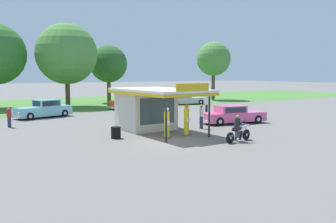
{
  "coord_description": "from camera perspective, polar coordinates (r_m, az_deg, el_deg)",
  "views": [
    {
      "loc": [
        -11.78,
        -17.04,
        3.93
      ],
      "look_at": [
        1.76,
        3.0,
        1.4
      ],
      "focal_mm": 38.11,
      "sensor_mm": 36.0,
      "label": 1
    }
  ],
  "objects": [
    {
      "name": "tree_oak_far_left",
      "position": [
        55.61,
        7.29,
        8.32
      ],
      "size": [
        5.21,
        5.21,
        8.9
      ],
      "color": "brown",
      "rests_on": "ground"
    },
    {
      "name": "bystander_strolling_foreground",
      "position": [
        35.98,
        6.18,
        1.18
      ],
      "size": [
        0.34,
        0.34,
        1.78
      ],
      "color": "black",
      "rests_on": "ground"
    },
    {
      "name": "grass_verge_strip",
      "position": [
        48.65,
        -19.92,
        0.99
      ],
      "size": [
        120.0,
        24.0,
        0.01
      ],
      "primitive_type": "cube",
      "color": "#477A33",
      "rests_on": "ground"
    },
    {
      "name": "ground_plane",
      "position": [
        21.08,
        0.6,
        -4.77
      ],
      "size": [
        300.0,
        300.0,
        0.0
      ],
      "primitive_type": "plane",
      "color": "slate"
    },
    {
      "name": "parked_car_back_row_centre",
      "position": [
        40.66,
        -6.14,
        1.41
      ],
      "size": [
        5.05,
        2.26,
        1.58
      ],
      "color": "#993819",
      "rests_on": "ground"
    },
    {
      "name": "motorcycle_with_rider",
      "position": [
        21.23,
        11.14,
        -3.02
      ],
      "size": [
        2.22,
        0.72,
        1.58
      ],
      "color": "black",
      "rests_on": "ground"
    },
    {
      "name": "featured_classic_sedan",
      "position": [
        29.11,
        10.33,
        -0.57
      ],
      "size": [
        5.57,
        2.83,
        1.44
      ],
      "color": "#E55993",
      "rests_on": "ground"
    },
    {
      "name": "gas_pump_nearside",
      "position": [
        22.04,
        -0.2,
        -2.0
      ],
      "size": [
        0.44,
        0.44,
        1.91
      ],
      "color": "slate",
      "rests_on": "ground"
    },
    {
      "name": "parked_car_second_row_spare",
      "position": [
        46.63,
        2.79,
        1.94
      ],
      "size": [
        5.56,
        3.16,
        1.44
      ],
      "color": "#B7B7BC",
      "rests_on": "ground"
    },
    {
      "name": "tree_oak_right",
      "position": [
        50.41,
        -9.5,
        7.5
      ],
      "size": [
        5.16,
        5.16,
        7.95
      ],
      "color": "brown",
      "rests_on": "ground"
    },
    {
      "name": "gas_pump_offside",
      "position": [
        22.91,
        2.98,
        -1.56
      ],
      "size": [
        0.44,
        0.44,
        2.03
      ],
      "color": "slate",
      "rests_on": "ground"
    },
    {
      "name": "spare_tire_stack",
      "position": [
        22.15,
        -8.33,
        -3.37
      ],
      "size": [
        0.6,
        0.6,
        0.72
      ],
      "color": "black",
      "rests_on": "ground"
    },
    {
      "name": "tree_oak_far_right",
      "position": [
        44.72,
        -16.13,
        8.66
      ],
      "size": [
        7.28,
        7.28,
        10.01
      ],
      "color": "brown",
      "rests_on": "ground"
    },
    {
      "name": "bystander_admiring_sedan",
      "position": [
        25.87,
        5.36,
        -0.7
      ],
      "size": [
        0.34,
        0.34,
        1.76
      ],
      "color": "#2D3351",
      "rests_on": "ground"
    },
    {
      "name": "bystander_chatting_near_pumps",
      "position": [
        28.93,
        -24.07,
        -0.75
      ],
      "size": [
        0.34,
        0.34,
        1.52
      ],
      "color": "#2D3351",
      "rests_on": "ground"
    },
    {
      "name": "parked_car_back_row_left",
      "position": [
        34.41,
        -19.26,
        0.3
      ],
      "size": [
        5.45,
        3.0,
        1.62
      ],
      "color": "#7AC6D1",
      "rests_on": "ground"
    },
    {
      "name": "bystander_standing_back_lot",
      "position": [
        29.83,
        -0.28,
        0.17
      ],
      "size": [
        0.37,
        0.37,
        1.7
      ],
      "color": "#2D3351",
      "rests_on": "ground"
    },
    {
      "name": "service_station_kiosk",
      "position": [
        25.15,
        -3.0,
        0.99
      ],
      "size": [
        4.14,
        7.28,
        3.4
      ],
      "color": "beige",
      "rests_on": "ground"
    }
  ]
}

